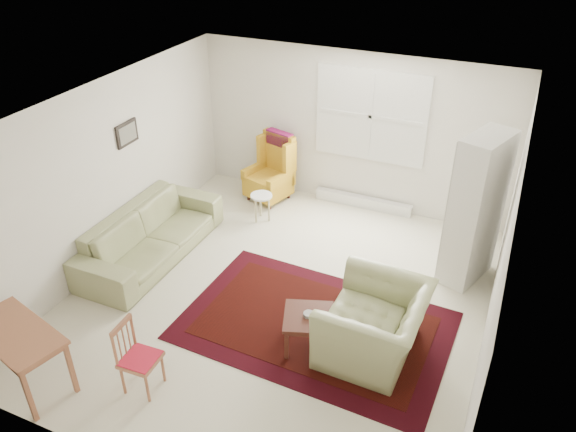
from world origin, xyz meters
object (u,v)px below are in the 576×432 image
at_px(cabinet, 476,210).
at_px(desk, 23,357).
at_px(sofa, 150,226).
at_px(wingback_chair, 268,169).
at_px(coffee_table, 308,331).
at_px(armchair, 375,318).
at_px(desk_chair, 140,358).
at_px(stool, 262,207).

relative_size(cabinet, desk, 1.83).
xyz_separation_m(sofa, wingback_chair, (0.79, 2.15, 0.08)).
distance_m(wingback_chair, cabinet, 3.46).
height_order(coffee_table, desk, desk).
bearing_deg(cabinet, coffee_table, -104.71).
height_order(armchair, desk_chair, armchair).
bearing_deg(cabinet, desk_chair, -110.04).
distance_m(sofa, cabinet, 4.36).
relative_size(cabinet, desk_chair, 2.44).
bearing_deg(desk, armchair, 30.72).
bearing_deg(wingback_chair, stool, -56.88).
height_order(cabinet, desk_chair, cabinet).
height_order(stool, desk_chair, desk_chair).
relative_size(sofa, wingback_chair, 2.13).
bearing_deg(armchair, desk_chair, -52.06).
bearing_deg(coffee_table, cabinet, 55.92).
distance_m(armchair, desk, 3.74).
distance_m(armchair, coffee_table, 0.77).
height_order(sofa, stool, sofa).
xyz_separation_m(wingback_chair, desk_chair, (0.56, -4.21, -0.14)).
relative_size(stool, cabinet, 0.22).
xyz_separation_m(sofa, stool, (0.99, 1.49, -0.26)).
distance_m(coffee_table, stool, 2.86).
relative_size(sofa, desk, 2.15).
xyz_separation_m(wingback_chair, coffee_table, (1.90, -2.95, -0.34)).
xyz_separation_m(sofa, cabinet, (4.12, 1.31, 0.53)).
distance_m(sofa, desk_chair, 2.47).
bearing_deg(desk, cabinet, 43.95).
bearing_deg(cabinet, stool, -163.95).
height_order(wingback_chair, cabinet, cabinet).
distance_m(wingback_chair, stool, 0.76).
bearing_deg(wingback_chair, desk_chair, -65.96).
height_order(coffee_table, desk_chair, desk_chair).
height_order(desk, desk_chair, desk_chair).
distance_m(cabinet, desk_chair, 4.41).
bearing_deg(coffee_table, desk, -146.09).
height_order(sofa, coffee_table, sofa).
relative_size(desk, desk_chair, 1.34).
bearing_deg(desk_chair, desk, 107.61).
relative_size(stool, desk, 0.41).
distance_m(sofa, wingback_chair, 2.29).
relative_size(armchair, desk, 1.10).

